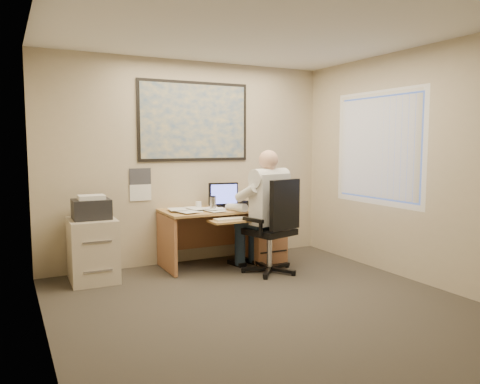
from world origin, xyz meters
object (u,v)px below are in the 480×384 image
office_chair (271,246)px  person (269,212)px  desk (244,229)px  filing_cabinet (93,244)px

office_chair → person: (0.01, 0.08, 0.42)m
desk → person: (0.03, -0.61, 0.32)m
filing_cabinet → person: size_ratio=0.66×
desk → filing_cabinet: desk is taller
desk → office_chair: bearing=-88.9°
desk → person: 0.69m
office_chair → person: person is taller
filing_cabinet → person: person is taller
filing_cabinet → office_chair: bearing=-17.7°
desk → office_chair: office_chair is taller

